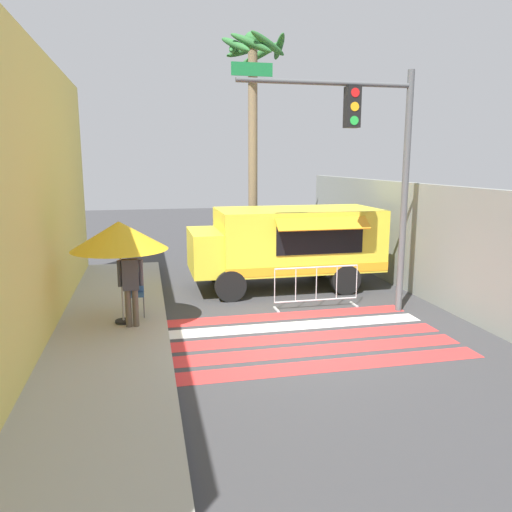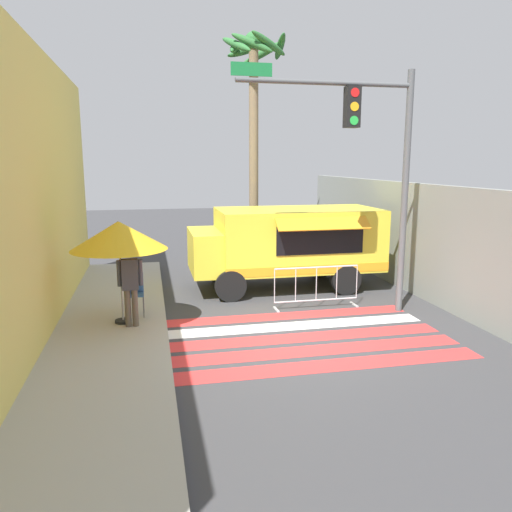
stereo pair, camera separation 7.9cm
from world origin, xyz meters
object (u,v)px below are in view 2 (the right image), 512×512
at_px(patio_umbrella, 119,236).
at_px(palm_tree, 254,100).
at_px(vendor_person, 130,281).
at_px(barricade_front, 316,287).
at_px(food_truck, 284,242).
at_px(folding_chair, 134,290).
at_px(traffic_signal_pole, 374,149).

height_order(patio_umbrella, palm_tree, palm_tree).
distance_m(vendor_person, barricade_front, 4.68).
relative_size(barricade_front, palm_tree, 0.28).
distance_m(food_truck, folding_chair, 4.82).
relative_size(vendor_person, barricade_front, 0.78).
xyz_separation_m(traffic_signal_pole, palm_tree, (-1.56, 5.93, 1.71)).
relative_size(vendor_person, palm_tree, 0.22).
height_order(folding_chair, barricade_front, folding_chair).
bearing_deg(vendor_person, traffic_signal_pole, 1.06).
distance_m(patio_umbrella, vendor_person, 1.01).
bearing_deg(traffic_signal_pole, vendor_person, -176.58).
height_order(traffic_signal_pole, barricade_front, traffic_signal_pole).
bearing_deg(palm_tree, patio_umbrella, -125.34).
height_order(barricade_front, palm_tree, palm_tree).
bearing_deg(traffic_signal_pole, palm_tree, 104.79).
bearing_deg(barricade_front, palm_tree, 95.37).
xyz_separation_m(food_truck, folding_chair, (-4.19, -2.30, -0.62)).
xyz_separation_m(food_truck, vendor_person, (-4.23, -3.15, -0.22)).
bearing_deg(palm_tree, vendor_person, -122.74).
bearing_deg(folding_chair, barricade_front, -17.57).
bearing_deg(vendor_person, patio_umbrella, 121.65).
distance_m(patio_umbrella, palm_tree, 8.12).
xyz_separation_m(barricade_front, palm_tree, (-0.49, 5.22, 5.12)).
distance_m(folding_chair, vendor_person, 0.94).
bearing_deg(patio_umbrella, palm_tree, 54.66).
bearing_deg(barricade_front, vendor_person, -167.03).
bearing_deg(patio_umbrella, folding_chair, 65.87).
distance_m(food_truck, traffic_signal_pole, 4.04).
bearing_deg(food_truck, folding_chair, -151.22).
bearing_deg(palm_tree, barricade_front, -84.63).
xyz_separation_m(patio_umbrella, vendor_person, (0.20, -0.30, -0.94)).
bearing_deg(food_truck, traffic_signal_pole, -64.24).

